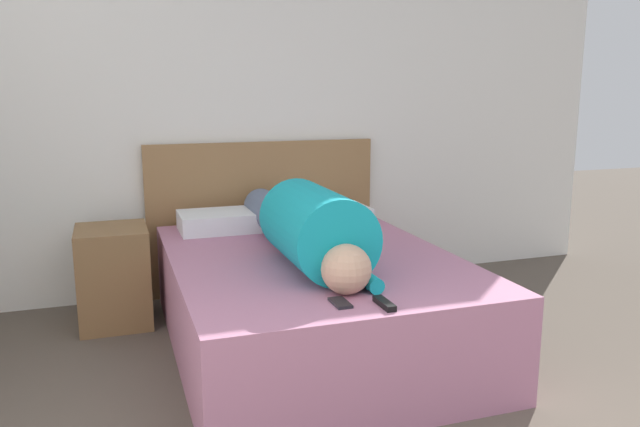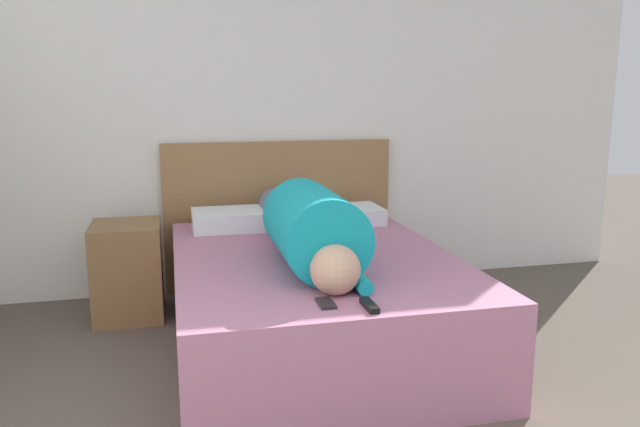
% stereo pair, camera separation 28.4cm
% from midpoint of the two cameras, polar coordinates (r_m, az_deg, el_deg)
% --- Properties ---
extents(wall_back, '(5.31, 0.06, 2.60)m').
position_cam_midpoint_polar(wall_back, '(4.26, -2.60, 10.47)').
color(wall_back, white).
rests_on(wall_back, ground_plane).
extents(bed, '(1.44, 1.92, 0.51)m').
position_cam_midpoint_polar(bed, '(3.36, 1.86, -7.97)').
color(bed, '#B2708E').
rests_on(bed, ground_plane).
extents(headboard, '(1.56, 0.04, 1.02)m').
position_cam_midpoint_polar(headboard, '(4.28, -1.83, -0.18)').
color(headboard, olive).
rests_on(headboard, ground_plane).
extents(nightstand, '(0.40, 0.44, 0.58)m').
position_cam_midpoint_polar(nightstand, '(3.90, -15.19, -5.08)').
color(nightstand, brown).
rests_on(nightstand, ground_plane).
extents(person_lying, '(0.40, 1.67, 0.40)m').
position_cam_midpoint_polar(person_lying, '(3.15, 1.39, -1.30)').
color(person_lying, tan).
rests_on(person_lying, bed).
extents(pillow_near_headboard, '(0.54, 0.35, 0.11)m').
position_cam_midpoint_polar(pillow_near_headboard, '(3.91, -5.61, -0.53)').
color(pillow_near_headboard, white).
rests_on(pillow_near_headboard, bed).
extents(pillow_second, '(0.51, 0.35, 0.10)m').
position_cam_midpoint_polar(pillow_second, '(4.06, 3.95, -0.15)').
color(pillow_second, white).
rests_on(pillow_second, bed).
extents(tv_remote, '(0.04, 0.15, 0.02)m').
position_cam_midpoint_polar(tv_remote, '(2.53, 7.79, -8.37)').
color(tv_remote, black).
rests_on(tv_remote, bed).
extents(cell_phone, '(0.06, 0.13, 0.01)m').
position_cam_midpoint_polar(cell_phone, '(2.55, 3.75, -8.24)').
color(cell_phone, black).
rests_on(cell_phone, bed).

